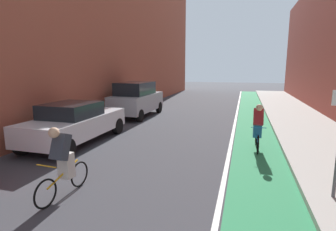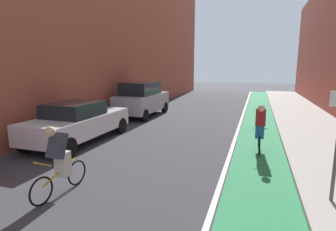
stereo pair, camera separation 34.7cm
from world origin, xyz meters
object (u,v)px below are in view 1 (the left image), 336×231
object	(u,v)px
parked_sedan_white	(75,122)
cyclist_trailing	(258,125)
parked_suv_silver	(137,99)
cyclist_mid	(63,161)

from	to	relation	value
parked_sedan_white	cyclist_trailing	size ratio (longest dim) A/B	2.70
parked_sedan_white	parked_suv_silver	world-z (taller)	parked_suv_silver
parked_sedan_white	cyclist_trailing	world-z (taller)	cyclist_trailing
parked_suv_silver	cyclist_mid	distance (m)	9.80
parked_sedan_white	cyclist_mid	world-z (taller)	cyclist_mid
parked_sedan_white	cyclist_trailing	bearing A→B (deg)	9.77
cyclist_mid	parked_sedan_white	bearing A→B (deg)	121.95
parked_sedan_white	parked_suv_silver	xyz separation A→B (m)	(-0.00, 5.86, 0.23)
cyclist_mid	cyclist_trailing	bearing A→B (deg)	48.88
parked_suv_silver	cyclist_trailing	world-z (taller)	parked_suv_silver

